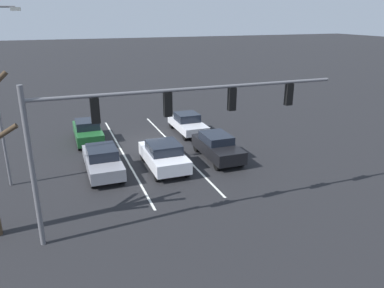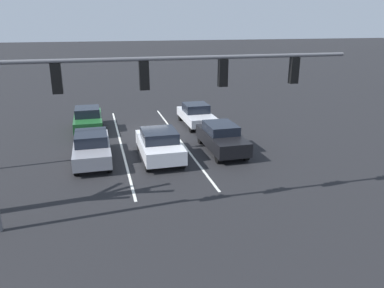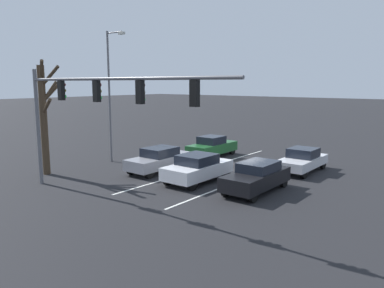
% 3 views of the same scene
% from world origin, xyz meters
% --- Properties ---
extents(ground_plane, '(240.00, 240.00, 0.00)m').
position_xyz_m(ground_plane, '(0.00, 0.00, 0.00)').
color(ground_plane, black).
extents(lane_stripe_left_divider, '(0.12, 15.52, 0.01)m').
position_xyz_m(lane_stripe_left_divider, '(-1.76, 1.76, 0.01)').
color(lane_stripe_left_divider, silver).
rests_on(lane_stripe_left_divider, ground_plane).
extents(lane_stripe_center_divider, '(0.12, 15.52, 0.01)m').
position_xyz_m(lane_stripe_center_divider, '(1.76, 1.76, 0.01)').
color(lane_stripe_center_divider, silver).
rests_on(lane_stripe_center_divider, ground_plane).
extents(car_black_leftlane_front, '(1.76, 4.39, 1.52)m').
position_xyz_m(car_black_leftlane_front, '(-3.53, 4.56, 0.78)').
color(car_black_leftlane_front, black).
rests_on(car_black_leftlane_front, ground_plane).
extents(car_gray_rightlane_front, '(1.78, 4.66, 1.52)m').
position_xyz_m(car_gray_rightlane_front, '(3.36, 4.33, 0.77)').
color(car_gray_rightlane_front, gray).
rests_on(car_gray_rightlane_front, ground_plane).
extents(car_white_midlane_front, '(1.95, 4.31, 1.56)m').
position_xyz_m(car_white_midlane_front, '(-0.02, 4.90, 0.80)').
color(car_white_midlane_front, silver).
rests_on(car_white_midlane_front, ground_plane).
extents(car_silver_leftlane_second, '(1.80, 4.33, 1.47)m').
position_xyz_m(car_silver_leftlane_second, '(-3.64, -1.09, 0.74)').
color(car_silver_leftlane_second, silver).
rests_on(car_silver_leftlane_second, ground_plane).
extents(car_darkgreen_rightlane_second, '(1.73, 4.39, 1.56)m').
position_xyz_m(car_darkgreen_rightlane_second, '(3.57, -1.55, 0.77)').
color(car_darkgreen_rightlane_second, '#1E5928').
rests_on(car_darkgreen_rightlane_second, ground_plane).
extents(traffic_signal_gantry, '(12.78, 0.37, 6.20)m').
position_xyz_m(traffic_signal_gantry, '(1.92, 10.50, 4.68)').
color(traffic_signal_gantry, slate).
rests_on(traffic_signal_gantry, ground_plane).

